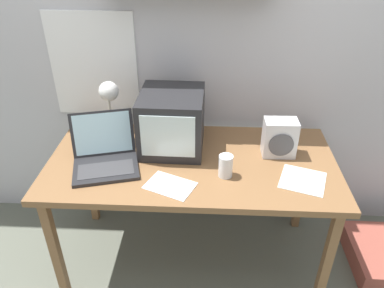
# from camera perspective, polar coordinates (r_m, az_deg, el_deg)

# --- Properties ---
(ground_plane) EXTENTS (12.00, 12.00, 0.00)m
(ground_plane) POSITION_cam_1_polar(r_m,az_deg,el_deg) (2.47, 0.00, -16.61)
(ground_plane) COLOR #5F6355
(back_wall) EXTENTS (5.60, 0.24, 2.60)m
(back_wall) POSITION_cam_1_polar(r_m,az_deg,el_deg) (2.17, 0.56, 17.33)
(back_wall) COLOR silver
(back_wall) RESTS_ON ground_plane
(corner_desk) EXTENTS (1.52, 0.75, 0.73)m
(corner_desk) POSITION_cam_1_polar(r_m,az_deg,el_deg) (2.02, 0.00, -3.92)
(corner_desk) COLOR brown
(corner_desk) RESTS_ON ground_plane
(crt_monitor) EXTENTS (0.34, 0.37, 0.32)m
(crt_monitor) POSITION_cam_1_polar(r_m,az_deg,el_deg) (2.03, -3.06, 3.52)
(crt_monitor) COLOR #232326
(crt_monitor) RESTS_ON corner_desk
(laptop) EXTENTS (0.39, 0.38, 0.25)m
(laptop) POSITION_cam_1_polar(r_m,az_deg,el_deg) (1.98, -13.19, -1.35)
(laptop) COLOR #232326
(laptop) RESTS_ON corner_desk
(desk_lamp) EXTENTS (0.15, 0.19, 0.36)m
(desk_lamp) POSITION_cam_1_polar(r_m,az_deg,el_deg) (2.11, -12.44, 6.39)
(desk_lamp) COLOR silver
(desk_lamp) RESTS_ON corner_desk
(juice_glass) EXTENTS (0.07, 0.07, 0.12)m
(juice_glass) POSITION_cam_1_polar(r_m,az_deg,el_deg) (1.85, 5.14, -3.50)
(juice_glass) COLOR white
(juice_glass) RESTS_ON corner_desk
(space_heater) EXTENTS (0.18, 0.12, 0.20)m
(space_heater) POSITION_cam_1_polar(r_m,az_deg,el_deg) (2.03, 13.20, 0.91)
(space_heater) COLOR silver
(space_heater) RESTS_ON corner_desk
(open_notebook) EXTENTS (0.27, 0.26, 0.00)m
(open_notebook) POSITION_cam_1_polar(r_m,az_deg,el_deg) (1.92, 16.52, -5.30)
(open_notebook) COLOR white
(open_notebook) RESTS_ON corner_desk
(loose_paper_near_monitor) EXTENTS (0.27, 0.23, 0.00)m
(loose_paper_near_monitor) POSITION_cam_1_polar(r_m,az_deg,el_deg) (1.81, -3.36, -6.34)
(loose_paper_near_monitor) COLOR white
(loose_paper_near_monitor) RESTS_ON corner_desk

